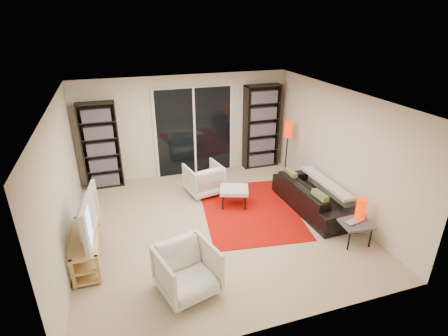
{
  "coord_description": "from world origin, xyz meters",
  "views": [
    {
      "loc": [
        -1.6,
        -5.39,
        3.65
      ],
      "look_at": [
        0.25,
        0.3,
        1.0
      ],
      "focal_mm": 28.0,
      "sensor_mm": 36.0,
      "label": 1
    }
  ],
  "objects": [
    {
      "name": "tv_stand",
      "position": [
        -2.26,
        -0.41,
        0.26
      ],
      "size": [
        0.4,
        1.26,
        0.5
      ],
      "color": "tan",
      "rests_on": "floor"
    },
    {
      "name": "wall_right",
      "position": [
        2.5,
        0.0,
        1.2
      ],
      "size": [
        0.02,
        5.0,
        2.4
      ],
      "primitive_type": "cube",
      "color": "beige",
      "rests_on": "ground"
    },
    {
      "name": "floor",
      "position": [
        0.0,
        0.0,
        0.0
      ],
      "size": [
        5.0,
        5.0,
        0.0
      ],
      "primitive_type": "plane",
      "color": "#C7B08D",
      "rests_on": "ground"
    },
    {
      "name": "armchair_front",
      "position": [
        -0.89,
        -1.54,
        0.36
      ],
      "size": [
        0.95,
        0.96,
        0.72
      ],
      "primitive_type": "imported",
      "rotation": [
        0.0,
        0.0,
        0.27
      ],
      "color": "silver",
      "rests_on": "floor"
    },
    {
      "name": "table_lamp",
      "position": [
        2.24,
        -1.18,
        0.59
      ],
      "size": [
        0.17,
        0.17,
        0.38
      ],
      "primitive_type": "cylinder",
      "color": "red",
      "rests_on": "side_table"
    },
    {
      "name": "ottoman",
      "position": [
        0.55,
        0.56,
        0.35
      ],
      "size": [
        0.69,
        0.63,
        0.4
      ],
      "color": "silver",
      "rests_on": "floor"
    },
    {
      "name": "sliding_door",
      "position": [
        0.2,
        2.46,
        1.05
      ],
      "size": [
        1.92,
        0.08,
        2.16
      ],
      "color": "white",
      "rests_on": "ground"
    },
    {
      "name": "side_table",
      "position": [
        2.1,
        -1.26,
        0.36
      ],
      "size": [
        0.55,
        0.55,
        0.4
      ],
      "color": "#49494E",
      "rests_on": "floor"
    },
    {
      "name": "armchair_back",
      "position": [
        0.11,
        1.29,
        0.34
      ],
      "size": [
        0.85,
        0.86,
        0.68
      ],
      "primitive_type": "imported",
      "rotation": [
        0.0,
        0.0,
        3.32
      ],
      "color": "silver",
      "rests_on": "floor"
    },
    {
      "name": "wall_back",
      "position": [
        0.0,
        2.5,
        1.2
      ],
      "size": [
        5.0,
        0.02,
        2.4
      ],
      "primitive_type": "cube",
      "color": "beige",
      "rests_on": "ground"
    },
    {
      "name": "rug",
      "position": [
        0.79,
        0.27,
        0.01
      ],
      "size": [
        2.13,
        2.68,
        0.01
      ],
      "primitive_type": "cube",
      "rotation": [
        0.0,
        0.0,
        -0.13
      ],
      "color": "#AC0C05",
      "rests_on": "floor"
    },
    {
      "name": "tv",
      "position": [
        -2.24,
        -0.41,
        0.84
      ],
      "size": [
        0.29,
        1.18,
        0.67
      ],
      "primitive_type": "imported",
      "rotation": [
        0.0,
        0.0,
        1.45
      ],
      "color": "black",
      "rests_on": "tv_stand"
    },
    {
      "name": "wall_left",
      "position": [
        -2.5,
        0.0,
        1.2
      ],
      "size": [
        0.02,
        5.0,
        2.4
      ],
      "primitive_type": "cube",
      "color": "beige",
      "rests_on": "ground"
    },
    {
      "name": "bookshelf_left",
      "position": [
        -1.95,
        2.33,
        0.98
      ],
      "size": [
        0.8,
        0.3,
        1.95
      ],
      "color": "black",
      "rests_on": "ground"
    },
    {
      "name": "laptop",
      "position": [
        2.1,
        -1.31,
        0.41
      ],
      "size": [
        0.39,
        0.29,
        0.03
      ],
      "primitive_type": "imported",
      "rotation": [
        0.0,
        0.0,
        0.2
      ],
      "color": "silver",
      "rests_on": "side_table"
    },
    {
      "name": "bookshelf_right",
      "position": [
        1.9,
        2.33,
        1.05
      ],
      "size": [
        0.9,
        0.3,
        2.1
      ],
      "color": "black",
      "rests_on": "ground"
    },
    {
      "name": "sofa",
      "position": [
        2.01,
        -0.06,
        0.29
      ],
      "size": [
        0.86,
        2.03,
        0.58
      ],
      "primitive_type": "imported",
      "rotation": [
        0.0,
        0.0,
        1.61
      ],
      "color": "black",
      "rests_on": "floor"
    },
    {
      "name": "floor_lamp",
      "position": [
        2.22,
        1.54,
        1.05
      ],
      "size": [
        0.21,
        0.21,
        1.38
      ],
      "color": "black",
      "rests_on": "floor"
    },
    {
      "name": "ceiling",
      "position": [
        0.0,
        0.0,
        2.4
      ],
      "size": [
        5.0,
        5.0,
        0.02
      ],
      "primitive_type": "cube",
      "color": "white",
      "rests_on": "wall_back"
    },
    {
      "name": "wall_front",
      "position": [
        0.0,
        -2.5,
        1.2
      ],
      "size": [
        5.0,
        0.02,
        2.4
      ],
      "primitive_type": "cube",
      "color": "beige",
      "rests_on": "ground"
    }
  ]
}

